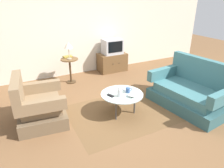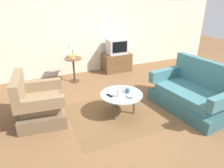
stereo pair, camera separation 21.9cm
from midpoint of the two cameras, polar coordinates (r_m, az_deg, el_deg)
The scene contains 16 objects.
ground_plane at distance 4.15m, azimuth 1.11°, elevation -7.76°, with size 16.00×16.00×0.00m, color brown.
back_wall at distance 5.99m, azimuth -10.99°, elevation 15.51°, with size 9.00×0.12×2.70m, color beige.
area_rug at distance 4.11m, azimuth 1.14°, elevation -8.07°, with size 2.01×1.59×0.00m, color brown.
armchair at distance 3.97m, azimuth -21.36°, elevation -6.04°, with size 0.92×1.01×0.90m.
couch at distance 4.50m, azimuth 19.90°, elevation -2.24°, with size 1.10×1.65×0.96m.
coffee_table at distance 3.92m, azimuth 1.21°, elevation -3.15°, with size 0.81×0.81×0.43m.
side_table at distance 5.45m, azimuth -12.75°, elevation 4.92°, with size 0.44×0.44×0.65m.
tv_stand at distance 6.25m, azimuth -0.97°, elevation 6.08°, with size 0.83×0.51×0.54m.
television at distance 6.11m, azimuth -0.95°, elevation 10.38°, with size 0.57×0.40×0.43m.
table_lamp at distance 5.30m, azimuth -13.23°, elevation 10.34°, with size 0.22×0.22×0.43m.
vase at distance 3.76m, azimuth 0.49°, elevation -2.18°, with size 0.08×0.08×0.20m.
mug at distance 3.93m, azimuth 2.87°, elevation -1.73°, with size 0.13×0.08×0.10m.
bowl at distance 3.78m, azimuth 4.03°, elevation -3.32°, with size 0.16×0.16×0.04m.
tv_remote_dark at distance 3.81m, azimuth -2.08°, elevation -3.24°, with size 0.09×0.15×0.02m.
tv_remote_silver at distance 4.06m, azimuth 1.39°, elevation -1.42°, with size 0.10×0.18×0.02m.
book at distance 5.55m, azimuth -13.33°, elevation 7.42°, with size 0.24×0.17×0.03m.
Camera 1 is at (-1.79, -3.06, 2.18)m, focal length 32.90 mm.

